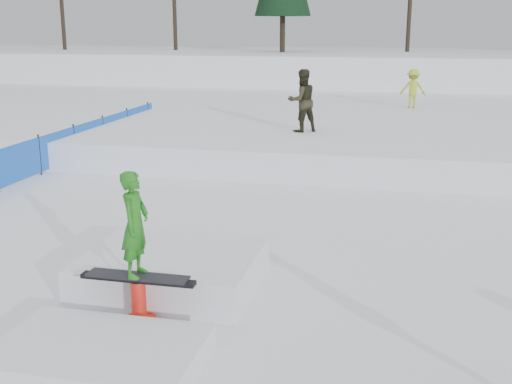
% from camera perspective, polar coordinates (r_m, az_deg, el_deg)
% --- Properties ---
extents(ground, '(120.00, 120.00, 0.00)m').
position_cam_1_polar(ground, '(9.84, -5.50, -8.94)').
color(ground, white).
extents(snow_berm, '(60.00, 14.00, 2.40)m').
position_cam_1_polar(snow_berm, '(38.75, 8.67, 10.46)').
color(snow_berm, white).
rests_on(snow_berm, ground).
extents(snow_midrise, '(50.00, 18.00, 0.80)m').
position_cam_1_polar(snow_midrise, '(24.97, 6.08, 6.45)').
color(snow_midrise, white).
rests_on(snow_midrise, ground).
extents(safety_fence, '(0.05, 16.00, 1.10)m').
position_cam_1_polar(safety_fence, '(18.15, -18.67, 3.15)').
color(safety_fence, blue).
rests_on(safety_fence, ground).
extents(walker_olive, '(1.15, 1.10, 1.86)m').
position_cam_1_polar(walker_olive, '(19.36, 4.11, 8.10)').
color(walker_olive, black).
rests_on(walker_olive, snow_midrise).
extents(walker_ygreen, '(0.99, 0.62, 1.48)m').
position_cam_1_polar(walker_ygreen, '(25.67, 13.77, 8.91)').
color(walker_ygreen, '#AFC02A').
rests_on(walker_ygreen, snow_midrise).
extents(jib_rail_feature, '(2.60, 4.40, 2.11)m').
position_cam_1_polar(jib_rail_feature, '(9.41, -8.99, -8.20)').
color(jib_rail_feature, white).
rests_on(jib_rail_feature, ground).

